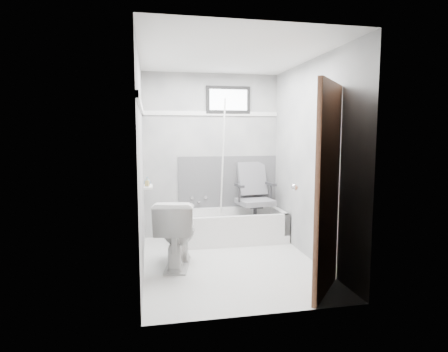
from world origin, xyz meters
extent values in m
plane|color=white|center=(0.00, 0.00, 0.00)|extent=(2.60, 2.60, 0.00)
plane|color=silver|center=(0.00, 0.00, 2.40)|extent=(2.60, 2.60, 0.00)
cube|color=slate|center=(0.00, 1.30, 1.20)|extent=(2.00, 0.02, 2.40)
cube|color=slate|center=(0.00, -1.30, 1.20)|extent=(2.00, 0.02, 2.40)
cube|color=slate|center=(-1.00, 0.00, 1.20)|extent=(0.02, 2.60, 2.40)
cube|color=slate|center=(1.00, 0.00, 1.20)|extent=(0.02, 2.60, 2.40)
imported|color=silver|center=(-0.62, 0.03, 0.39)|extent=(0.59, 0.86, 0.78)
cube|color=#4C4C4F|center=(0.25, 1.29, 0.80)|extent=(1.50, 0.02, 0.78)
cube|color=white|center=(0.00, 1.29, 1.82)|extent=(2.00, 0.02, 0.06)
cube|color=white|center=(-0.99, 0.00, 1.82)|extent=(0.02, 2.60, 0.06)
cylinder|color=white|center=(0.12, 1.06, 1.05)|extent=(0.02, 0.41, 1.92)
cube|color=silver|center=(-0.93, 0.29, 0.90)|extent=(0.10, 0.32, 0.02)
imported|color=#A28F51|center=(-0.94, 0.21, 0.97)|extent=(0.06, 0.06, 0.09)
imported|color=slate|center=(-0.94, 0.35, 0.96)|extent=(0.11, 0.11, 0.10)
camera|label=1|loc=(-0.91, -4.19, 1.53)|focal=30.00mm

